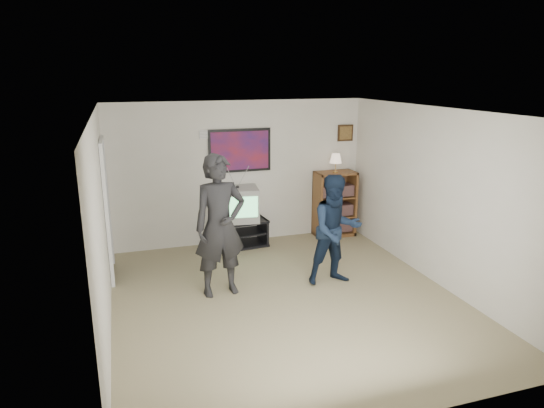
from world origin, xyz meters
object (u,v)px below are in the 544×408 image
crt_television (238,204)px  person_tall (220,226)px  bookshelf (335,204)px  media_stand (239,233)px  person_short (336,230)px

crt_television → person_tall: 1.88m
bookshelf → person_tall: size_ratio=0.62×
media_stand → person_short: 2.20m
person_tall → media_stand: bearing=62.2°
media_stand → bookshelf: bookshelf is taller
crt_television → person_short: (0.96, -1.90, 0.03)m
person_short → bookshelf: bearing=65.5°
crt_television → person_short: bearing=-55.4°
bookshelf → person_tall: person_tall is taller
crt_television → person_tall: (-0.67, -1.74, 0.21)m
media_stand → person_short: size_ratio=0.63×
person_short → crt_television: bearing=116.9°
media_stand → person_tall: size_ratio=0.52×
crt_television → bookshelf: 1.86m
media_stand → person_short: bearing=-69.3°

